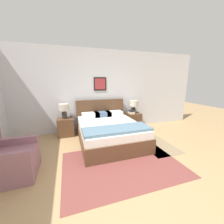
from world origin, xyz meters
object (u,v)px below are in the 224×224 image
(bed, at_px, (109,131))
(armchair, at_px, (10,161))
(nightstand_near_window, at_px, (66,127))
(table_lamp_by_door, at_px, (134,105))
(table_lamp_near_window, at_px, (64,109))
(nightstand_by_door, at_px, (133,121))

(bed, relative_size, armchair, 2.25)
(bed, relative_size, nightstand_near_window, 3.69)
(armchair, distance_m, table_lamp_by_door, 3.58)
(nightstand_near_window, distance_m, table_lamp_by_door, 2.31)
(nightstand_near_window, bearing_deg, armchair, -118.45)
(nightstand_near_window, xyz_separation_m, table_lamp_by_door, (2.24, 0.01, 0.57))
(bed, height_order, table_lamp_near_window, bed)
(armchair, bearing_deg, table_lamp_by_door, 116.82)
(armchair, bearing_deg, table_lamp_near_window, 151.02)
(table_lamp_by_door, bearing_deg, nightstand_near_window, -179.85)
(nightstand_near_window, bearing_deg, table_lamp_near_window, 153.02)
(bed, xyz_separation_m, nightstand_by_door, (1.12, 0.77, -0.03))
(bed, xyz_separation_m, table_lamp_by_door, (1.12, 0.77, 0.54))
(bed, bearing_deg, armchair, -156.53)
(table_lamp_by_door, bearing_deg, table_lamp_near_window, 180.00)
(armchair, relative_size, table_lamp_by_door, 2.01)
(armchair, relative_size, table_lamp_near_window, 2.01)
(bed, xyz_separation_m, nightstand_near_window, (-1.12, 0.77, -0.03))
(armchair, bearing_deg, nightstand_by_door, 116.71)
(nightstand_near_window, bearing_deg, bed, -34.34)
(nightstand_by_door, distance_m, table_lamp_near_window, 2.33)
(nightstand_by_door, distance_m, table_lamp_by_door, 0.57)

